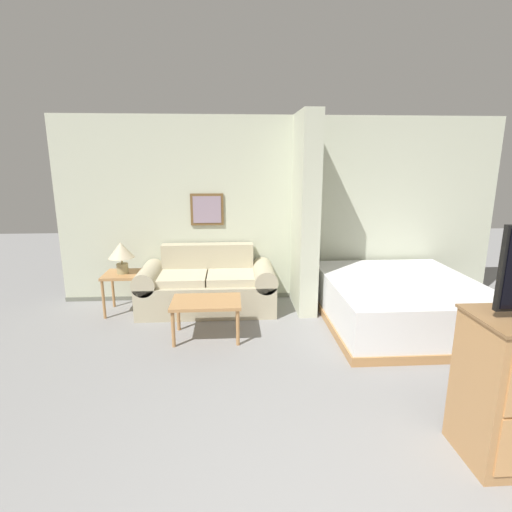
{
  "coord_description": "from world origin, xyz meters",
  "views": [
    {
      "loc": [
        -0.73,
        -1.36,
        2.0
      ],
      "look_at": [
        -0.48,
        2.58,
        1.05
      ],
      "focal_mm": 28.0,
      "sensor_mm": 36.0,
      "label": 1
    }
  ],
  "objects_px": {
    "bed": "(400,301)",
    "coffee_table": "(206,305)",
    "table_lamp": "(121,252)",
    "couch": "(207,286)"
  },
  "relations": [
    {
      "from": "bed",
      "to": "coffee_table",
      "type": "bearing_deg",
      "value": -173.56
    },
    {
      "from": "coffee_table",
      "to": "bed",
      "type": "xyz_separation_m",
      "value": [
        2.38,
        0.27,
        -0.11
      ]
    },
    {
      "from": "coffee_table",
      "to": "table_lamp",
      "type": "xyz_separation_m",
      "value": [
        -1.14,
        0.86,
        0.43
      ]
    },
    {
      "from": "couch",
      "to": "bed",
      "type": "relative_size",
      "value": 0.89
    },
    {
      "from": "coffee_table",
      "to": "table_lamp",
      "type": "bearing_deg",
      "value": 142.99
    },
    {
      "from": "coffee_table",
      "to": "table_lamp",
      "type": "relative_size",
      "value": 1.89
    },
    {
      "from": "table_lamp",
      "to": "bed",
      "type": "relative_size",
      "value": 0.2
    },
    {
      "from": "coffee_table",
      "to": "bed",
      "type": "height_order",
      "value": "bed"
    },
    {
      "from": "table_lamp",
      "to": "bed",
      "type": "distance_m",
      "value": 3.61
    },
    {
      "from": "couch",
      "to": "coffee_table",
      "type": "distance_m",
      "value": 0.92
    }
  ]
}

